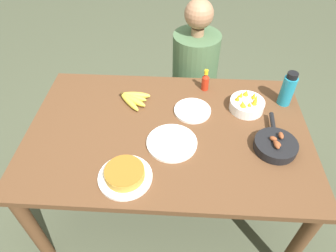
# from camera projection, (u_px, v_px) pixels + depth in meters

# --- Properties ---
(ground_plane) EXTENTS (14.00, 14.00, 0.00)m
(ground_plane) POSITION_uv_depth(u_px,v_px,m) (168.00, 200.00, 2.13)
(ground_plane) COLOR #474C38
(dining_table) EXTENTS (1.53, 0.98, 0.71)m
(dining_table) POSITION_uv_depth(u_px,v_px,m) (168.00, 141.00, 1.69)
(dining_table) COLOR brown
(dining_table) RESTS_ON ground_plane
(banana_bunch) EXTENTS (0.19, 0.17, 0.04)m
(banana_bunch) POSITION_uv_depth(u_px,v_px,m) (133.00, 98.00, 1.79)
(banana_bunch) COLOR gold
(banana_bunch) RESTS_ON dining_table
(skillet) EXTENTS (0.22, 0.34, 0.08)m
(skillet) POSITION_uv_depth(u_px,v_px,m) (275.00, 145.00, 1.51)
(skillet) COLOR black
(skillet) RESTS_ON dining_table
(frittata_plate_center) EXTENTS (0.25, 0.25, 0.06)m
(frittata_plate_center) POSITION_uv_depth(u_px,v_px,m) (125.00, 175.00, 1.39)
(frittata_plate_center) COLOR white
(frittata_plate_center) RESTS_ON dining_table
(empty_plate_near_front) EXTENTS (0.21, 0.21, 0.02)m
(empty_plate_near_front) POSITION_uv_depth(u_px,v_px,m) (192.00, 111.00, 1.73)
(empty_plate_near_front) COLOR white
(empty_plate_near_front) RESTS_ON dining_table
(empty_plate_far_left) EXTENTS (0.26, 0.26, 0.02)m
(empty_plate_far_left) POSITION_uv_depth(u_px,v_px,m) (172.00, 143.00, 1.55)
(empty_plate_far_left) COLOR white
(empty_plate_far_left) RESTS_ON dining_table
(fruit_bowl_mango) EXTENTS (0.20, 0.20, 0.11)m
(fruit_bowl_mango) POSITION_uv_depth(u_px,v_px,m) (247.00, 104.00, 1.72)
(fruit_bowl_mango) COLOR white
(fruit_bowl_mango) RESTS_ON dining_table
(water_bottle) EXTENTS (0.08, 0.08, 0.21)m
(water_bottle) POSITION_uv_depth(u_px,v_px,m) (288.00, 89.00, 1.72)
(water_bottle) COLOR teal
(water_bottle) RESTS_ON dining_table
(hot_sauce_bottle) EXTENTS (0.04, 0.04, 0.14)m
(hot_sauce_bottle) POSITION_uv_depth(u_px,v_px,m) (205.00, 81.00, 1.84)
(hot_sauce_bottle) COLOR #B72814
(hot_sauce_bottle) RESTS_ON dining_table
(person_figure) EXTENTS (0.36, 0.36, 1.14)m
(person_figure) POSITION_uv_depth(u_px,v_px,m) (194.00, 87.00, 2.30)
(person_figure) COLOR black
(person_figure) RESTS_ON ground_plane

